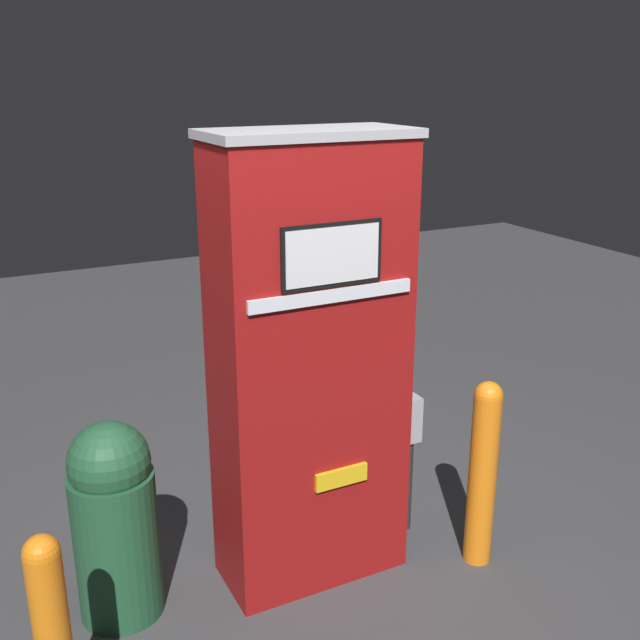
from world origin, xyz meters
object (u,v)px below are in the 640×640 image
(safety_bollard_far, at_px, (53,640))
(gas_pump, at_px, (310,368))
(safety_bollard, at_px, (483,469))
(trash_bin, at_px, (115,519))

(safety_bollard_far, bearing_deg, gas_pump, 22.68)
(safety_bollard, distance_m, trash_bin, 1.79)
(gas_pump, relative_size, safety_bollard, 2.19)
(gas_pump, height_order, safety_bollard, gas_pump)
(safety_bollard, bearing_deg, safety_bollard_far, -174.41)
(gas_pump, distance_m, safety_bollard_far, 1.54)
(gas_pump, distance_m, trash_bin, 1.12)
(trash_bin, bearing_deg, safety_bollard_far, -119.11)
(safety_bollard, height_order, trash_bin, safety_bollard)
(safety_bollard, relative_size, safety_bollard_far, 1.09)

